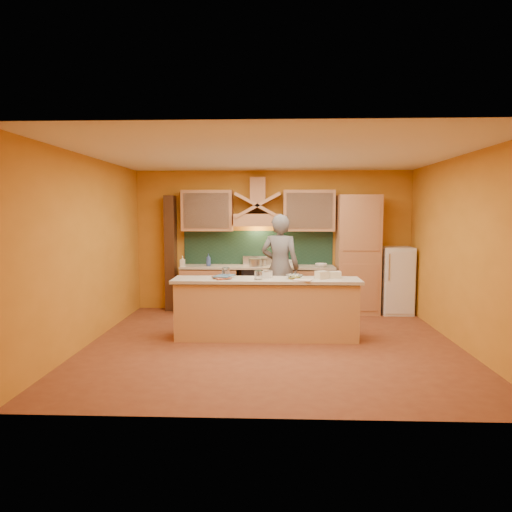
{
  "coord_description": "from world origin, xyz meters",
  "views": [
    {
      "loc": [
        0.0,
        -6.69,
        1.96
      ],
      "look_at": [
        -0.28,
        0.9,
        1.24
      ],
      "focal_mm": 32.0,
      "sensor_mm": 36.0,
      "label": 1
    }
  ],
  "objects_px": {
    "stove": "(258,289)",
    "person": "(280,267)",
    "kitchen_scale": "(267,275)",
    "fridge": "(396,280)",
    "mixing_bowl": "(294,277)"
  },
  "relations": [
    {
      "from": "fridge",
      "to": "mixing_bowl",
      "type": "xyz_separation_m",
      "value": [
        -2.06,
        -1.88,
        0.33
      ]
    },
    {
      "from": "fridge",
      "to": "kitchen_scale",
      "type": "xyz_separation_m",
      "value": [
        -2.49,
        -1.83,
        0.35
      ]
    },
    {
      "from": "stove",
      "to": "mixing_bowl",
      "type": "xyz_separation_m",
      "value": [
        0.64,
        -1.88,
        0.53
      ]
    },
    {
      "from": "kitchen_scale",
      "to": "fridge",
      "type": "bearing_deg",
      "value": 58.22
    },
    {
      "from": "person",
      "to": "kitchen_scale",
      "type": "bearing_deg",
      "value": 93.47
    },
    {
      "from": "stove",
      "to": "fridge",
      "type": "distance_m",
      "value": 2.71
    },
    {
      "from": "person",
      "to": "mixing_bowl",
      "type": "distance_m",
      "value": 1.28
    },
    {
      "from": "person",
      "to": "fridge",
      "type": "bearing_deg",
      "value": -151.14
    },
    {
      "from": "fridge",
      "to": "person",
      "type": "relative_size",
      "value": 0.67
    },
    {
      "from": "stove",
      "to": "fridge",
      "type": "bearing_deg",
      "value": 0.0
    },
    {
      "from": "fridge",
      "to": "stove",
      "type": "bearing_deg",
      "value": 180.0
    },
    {
      "from": "fridge",
      "to": "kitchen_scale",
      "type": "bearing_deg",
      "value": -143.72
    },
    {
      "from": "stove",
      "to": "person",
      "type": "xyz_separation_m",
      "value": [
        0.43,
        -0.61,
        0.52
      ]
    },
    {
      "from": "kitchen_scale",
      "to": "mixing_bowl",
      "type": "distance_m",
      "value": 0.43
    },
    {
      "from": "stove",
      "to": "person",
      "type": "bearing_deg",
      "value": -54.87
    }
  ]
}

